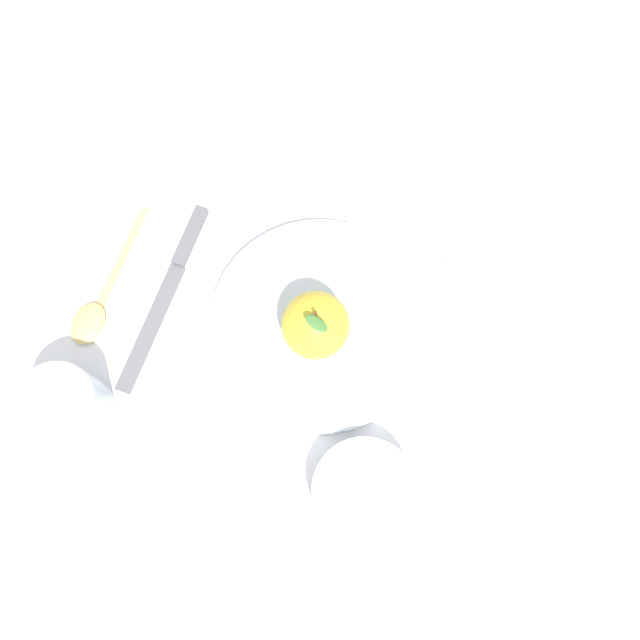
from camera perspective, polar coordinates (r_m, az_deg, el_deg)
name	(u,v)px	position (r m, az deg, el deg)	size (l,w,h in m)	color
ground_plane	(290,303)	(0.71, -2.60, 1.45)	(2.40, 2.40, 0.00)	silver
dinner_plate	(320,323)	(0.69, 0.00, -0.27)	(0.23, 0.23, 0.01)	silver
apple	(316,325)	(0.65, -0.39, -0.46)	(0.07, 0.07, 0.08)	gold
side_bowl	(364,491)	(0.66, 3.89, -14.69)	(0.10, 0.10, 0.03)	white
cup	(64,407)	(0.69, -21.40, -7.07)	(0.08, 0.08, 0.07)	silver
knife	(171,280)	(0.73, -12.85, 3.38)	(0.20, 0.11, 0.01)	#59595E
spoon	(96,309)	(0.74, -18.95, 0.87)	(0.16, 0.09, 0.01)	#D8B766
linen_napkin	(489,333)	(0.72, 14.56, -1.13)	(0.11, 0.18, 0.00)	beige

